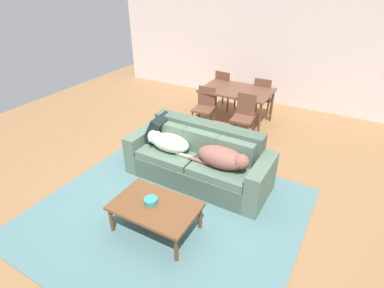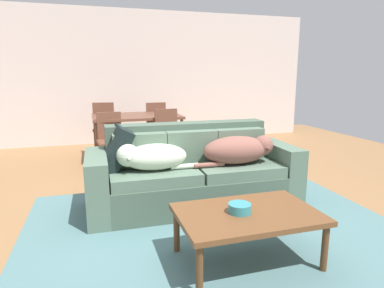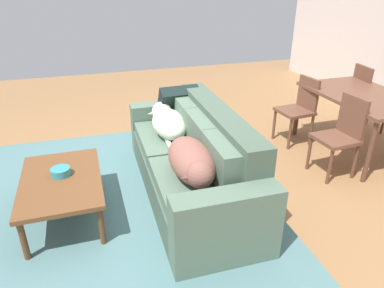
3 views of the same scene
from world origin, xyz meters
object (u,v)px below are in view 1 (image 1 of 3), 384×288
object	(u,v)px
dining_table	(237,92)
dining_chair_far_right	(262,96)
dining_chair_far_left	(224,89)
dog_on_left_cushion	(167,142)
throw_pillow_by_left_arm	(157,128)
dining_chair_near_left	(205,106)
dog_on_right_cushion	(223,158)
bowl_on_coffee_table	(151,201)
dining_chair_near_right	(244,115)
coffee_table	(155,208)
couch	(199,160)

from	to	relation	value
dining_table	dining_chair_far_right	world-z (taller)	dining_chair_far_right
dining_chair_far_left	dining_chair_far_right	size ratio (longest dim) A/B	1.03
dog_on_left_cushion	throw_pillow_by_left_arm	world-z (taller)	throw_pillow_by_left_arm
dining_chair_near_left	dining_chair_far_right	xyz separation A→B (m)	(0.88, 1.08, 0.02)
dog_on_right_cushion	bowl_on_coffee_table	xyz separation A→B (m)	(-0.49, -1.08, -0.18)
dining_chair_near_right	dining_chair_far_left	distance (m)	1.44
dining_chair_far_right	dining_chair_near_right	bearing A→B (deg)	86.63
dog_on_right_cushion	dining_chair_near_right	world-z (taller)	dining_chair_near_right
throw_pillow_by_left_arm	dining_chair_near_right	bearing A→B (deg)	59.87
dining_chair_near_left	dining_chair_far_left	world-z (taller)	dining_chair_far_left
throw_pillow_by_left_arm	coffee_table	bearing A→B (deg)	-56.99
bowl_on_coffee_table	dining_chair_near_left	bearing A→B (deg)	104.25
throw_pillow_by_left_arm	dining_table	world-z (taller)	throw_pillow_by_left_arm
dog_on_right_cushion	couch	bearing A→B (deg)	161.51
dog_on_right_cushion	dining_chair_far_right	xyz separation A→B (m)	(-0.36, 2.94, -0.12)
dining_chair_near_left	dining_chair_near_right	world-z (taller)	dining_chair_near_right
dog_on_right_cushion	dining_chair_near_left	size ratio (longest dim) A/B	1.06
dining_table	dining_chair_far_left	bearing A→B (deg)	134.20
coffee_table	dining_chair_far_left	size ratio (longest dim) A/B	1.13
dog_on_right_cushion	dining_chair_far_right	bearing A→B (deg)	98.03
dining_chair_far_right	dining_chair_far_left	bearing A→B (deg)	-2.24
dog_on_right_cushion	dining_table	world-z (taller)	dog_on_right_cushion
dog_on_right_cushion	bowl_on_coffee_table	distance (m)	1.20
dog_on_right_cushion	dining_chair_near_right	size ratio (longest dim) A/B	1.03
coffee_table	dining_chair_far_right	distance (m)	4.02
dining_table	dog_on_right_cushion	bearing A→B (deg)	-72.36
bowl_on_coffee_table	dining_chair_far_left	size ratio (longest dim) A/B	0.18
dog_on_left_cushion	dining_chair_far_left	bearing A→B (deg)	97.30
couch	bowl_on_coffee_table	size ratio (longest dim) A/B	13.22
dining_table	dog_on_left_cushion	bearing A→B (deg)	-94.58
couch	dining_chair_far_left	bearing A→B (deg)	107.28
dining_table	dining_chair_near_right	world-z (taller)	dining_chair_near_right
dining_chair_near_right	bowl_on_coffee_table	bearing A→B (deg)	-96.05
dog_on_left_cushion	dog_on_right_cushion	size ratio (longest dim) A/B	0.91
couch	dining_chair_near_left	xyz separation A→B (m)	(-0.76, 1.69, 0.14)
couch	dining_chair_near_right	xyz separation A→B (m)	(0.11, 1.64, 0.15)
bowl_on_coffee_table	dining_chair_near_right	bearing A→B (deg)	87.52
dining_chair_near_right	dining_chair_far_right	xyz separation A→B (m)	(0.01, 1.13, 0.01)
couch	dining_table	world-z (taller)	couch
couch	dining_chair_near_right	distance (m)	1.65
dining_chair_far_left	dining_chair_far_right	xyz separation A→B (m)	(0.91, 0.01, -0.01)
throw_pillow_by_left_arm	dining_chair_near_left	world-z (taller)	throw_pillow_by_left_arm
coffee_table	bowl_on_coffee_table	world-z (taller)	bowl_on_coffee_table
bowl_on_coffee_table	dining_chair_far_left	xyz separation A→B (m)	(-0.78, 4.00, 0.07)
dining_table	dining_chair_near_right	size ratio (longest dim) A/B	1.62
dog_on_left_cushion	dining_chair_near_right	world-z (taller)	dining_chair_near_right
bowl_on_coffee_table	dining_chair_far_right	bearing A→B (deg)	88.12
dining_chair_near_left	dining_chair_near_right	xyz separation A→B (m)	(0.87, -0.04, 0.01)
dog_on_left_cushion	dining_chair_near_right	size ratio (longest dim) A/B	0.93
bowl_on_coffee_table	throw_pillow_by_left_arm	bearing A→B (deg)	121.08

